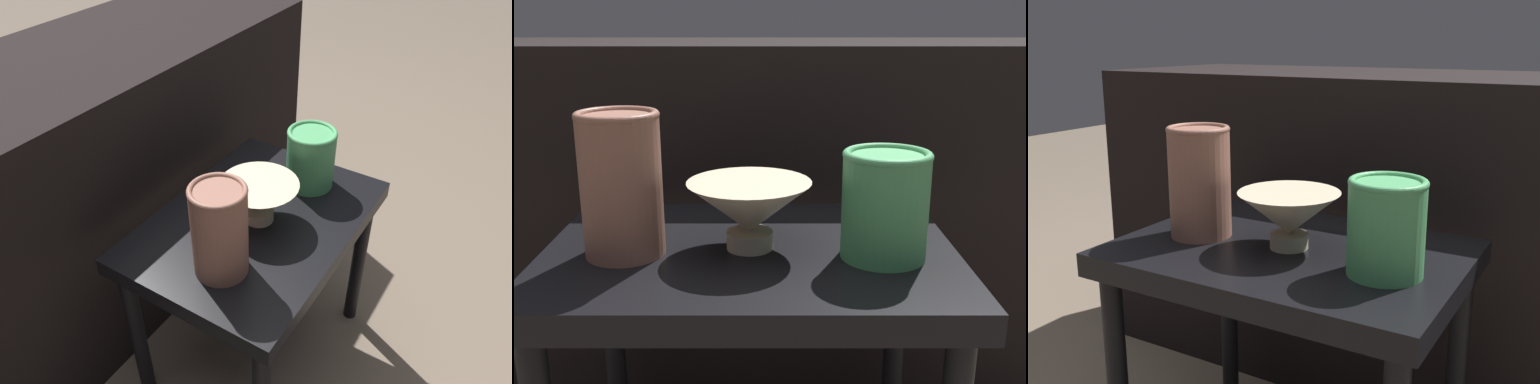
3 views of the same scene
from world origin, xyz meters
TOP-DOWN VIEW (x-y plane):
  - table at (0.00, 0.00)m, footprint 0.57×0.41m
  - couch_backdrop at (0.00, 0.53)m, footprint 1.42×0.50m
  - bowl at (0.00, -0.01)m, footprint 0.17×0.17m
  - vase_textured_left at (-0.17, -0.02)m, footprint 0.11×0.11m
  - vase_colorful_right at (0.18, -0.04)m, footprint 0.12×0.12m

SIDE VIEW (x-z plane):
  - couch_backdrop at x=0.00m, z-range 0.00..0.73m
  - table at x=0.00m, z-range 0.17..0.64m
  - bowl at x=0.00m, z-range 0.48..0.58m
  - vase_colorful_right at x=0.18m, z-range 0.47..0.62m
  - vase_textured_left at x=-0.17m, z-range 0.47..0.67m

